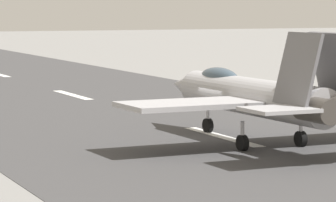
{
  "coord_description": "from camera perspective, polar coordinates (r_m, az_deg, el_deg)",
  "views": [
    {
      "loc": [
        -44.14,
        22.11,
        6.76
      ],
      "look_at": [
        -1.97,
        3.92,
        2.2
      ],
      "focal_mm": 103.72,
      "sensor_mm": 36.0,
      "label": 1
    }
  ],
  "objects": [
    {
      "name": "ground_plane",
      "position": [
        49.83,
        3.25,
        -2.14
      ],
      "size": [
        400.0,
        400.0,
        0.0
      ],
      "primitive_type": "plane",
      "color": "gray"
    },
    {
      "name": "runway_strip",
      "position": [
        49.81,
        3.26,
        -2.13
      ],
      "size": [
        240.0,
        26.0,
        0.02
      ],
      "color": "#403F41",
      "rests_on": "ground"
    },
    {
      "name": "fighter_jet",
      "position": [
        47.17,
        5.06,
        0.33
      ],
      "size": [
        16.53,
        14.33,
        5.58
      ],
      "color": "#ACABAF",
      "rests_on": "ground"
    },
    {
      "name": "crew_person",
      "position": [
        60.92,
        7.52,
        0.06
      ],
      "size": [
        0.5,
        0.56,
        1.72
      ],
      "color": "#1E2338",
      "rests_on": "ground"
    }
  ]
}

